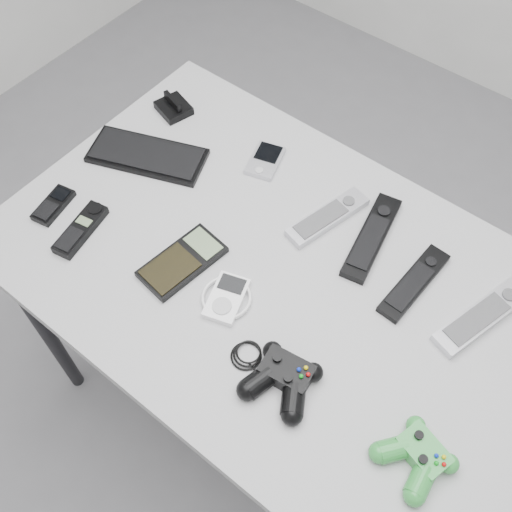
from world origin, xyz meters
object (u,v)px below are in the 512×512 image
Objects in this scene: remote_black_b at (414,282)px; mobile_phone at (53,205)px; calculator at (182,261)px; mp3_player at (226,298)px; desk at (278,288)px; remote_silver_a at (328,217)px; remote_black_a at (372,237)px; remote_silver_b at (483,315)px; pda at (265,160)px; pda_keyboard at (147,155)px; cordless_handset at (81,229)px; controller_green at (418,456)px; controller_black at (283,377)px.

remote_black_b is 1.93× the size of mobile_phone.
calculator is 1.67× the size of mp3_player.
remote_silver_a is at bearing 89.17° from desk.
remote_black_a reaches higher than mp3_player.
remote_silver_b is (0.14, 0.02, 0.00)m from remote_black_b.
calculator is at bearing -100.50° from pda.
pda_keyboard is 0.43m from mp3_player.
remote_silver_a is at bearing 175.85° from remote_black_b.
desk is 8.22× the size of cordless_handset.
remote_silver_b is at bearing 9.38° from mobile_phone.
mp3_player is (-0.27, -0.26, 0.00)m from remote_black_b.
pda is at bearing 164.64° from controller_green.
cordless_handset is 0.80× the size of calculator.
remote_black_b reaches higher than pda.
cordless_handset is at bearing -154.71° from desk.
remote_black_a is (0.31, -0.03, 0.00)m from pda.
cordless_handset is (-0.39, -0.35, 0.00)m from remote_silver_a.
remote_black_b is 0.35m from controller_green.
desk is 5.08× the size of remote_silver_b.
controller_green reaches higher than desk.
pda_keyboard is 0.45m from remote_silver_a.
cordless_handset is (-0.19, -0.40, 0.00)m from pda.
pda is 0.33m from calculator.
controller_black is (0.58, -0.25, 0.01)m from pda_keyboard.
remote_black_b is 0.79m from mobile_phone.
remote_black_a is at bearing 25.36° from cordless_handset.
pda is (-0.20, 0.22, 0.08)m from desk.
remote_silver_b is 0.41m from controller_black.
desk is 5.12× the size of remote_black_a.
remote_black_a reaches higher than remote_black_b.
remote_black_b is 0.86× the size of remote_silver_b.
pda_keyboard is 0.63m from controller_black.
remote_silver_a is 0.10m from remote_black_a.
cordless_handset is at bearing 171.26° from controller_black.
remote_silver_a is 1.12× the size of calculator.
controller_black reaches higher than remote_silver_a.
controller_black is at bearing -51.55° from desk.
calculator is (0.04, -0.33, 0.00)m from pda.
pda is 0.48m from mobile_phone.
controller_black is (0.04, -0.37, 0.01)m from remote_black_a.
mp3_player is at bearing -81.03° from pda.
remote_silver_b reaches higher than pda.
remote_silver_a reaches higher than mp3_player.
desk is 6.60× the size of calculator.
calculator is (-0.54, -0.27, -0.00)m from remote_silver_b.
controller_green is at bearing -24.54° from remote_silver_a.
desk is at bearing 120.05° from controller_black.
remote_silver_a is 1.40× the size of cordless_handset.
mp3_player is (0.16, -0.34, 0.00)m from pda.
controller_green is (0.80, 0.03, 0.01)m from cordless_handset.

